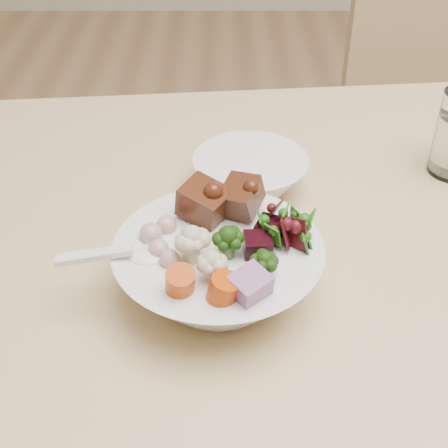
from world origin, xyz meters
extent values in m
cylinder|color=tan|center=(-0.89, 0.34, 0.34)|extent=(0.06, 0.06, 0.69)
cube|color=tan|center=(-0.08, 0.65, 0.39)|extent=(0.41, 0.41, 0.04)
cube|color=tan|center=(-0.10, 0.81, 0.59)|extent=(0.36, 0.08, 0.40)
cylinder|color=tan|center=(-0.20, 0.47, 0.19)|extent=(0.03, 0.03, 0.37)
cylinder|color=tan|center=(-0.25, 0.77, 0.19)|extent=(0.03, 0.03, 0.37)
sphere|color=black|center=(-0.53, -0.02, 0.80)|extent=(0.03, 0.03, 0.03)
sphere|color=beige|center=(-0.57, -0.03, 0.80)|extent=(0.04, 0.04, 0.04)
cube|color=black|center=(-0.49, 0.00, 0.79)|extent=(0.03, 0.03, 0.02)
cube|color=#885282|center=(-0.52, -0.08, 0.79)|extent=(0.04, 0.05, 0.03)
cylinder|color=#CA5005|center=(-0.58, -0.07, 0.79)|extent=(0.03, 0.03, 0.03)
sphere|color=tan|center=(-0.60, -0.02, 0.79)|extent=(0.02, 0.02, 0.02)
ellipsoid|color=white|center=(-0.61, -0.02, 0.78)|extent=(0.04, 0.03, 0.01)
cube|color=white|center=(-0.66, -0.03, 0.79)|extent=(0.07, 0.02, 0.02)
camera|label=1|loc=(-0.54, -0.47, 1.16)|focal=50.00mm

